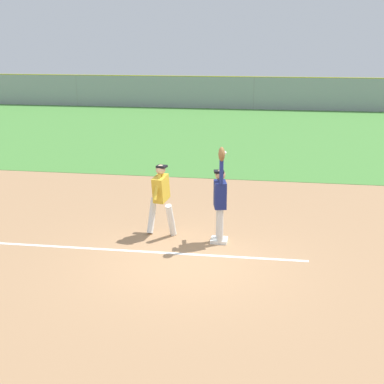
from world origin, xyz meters
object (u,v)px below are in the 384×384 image
(first_base, at_px, (219,240))
(parked_car_blue, at_px, (327,95))
(parked_car_black, at_px, (252,94))
(fielder, at_px, (220,196))
(baseball, at_px, (225,153))
(runner, at_px, (161,195))
(parked_car_green, at_px, (191,93))

(first_base, xyz_separation_m, parked_car_blue, (4.57, 28.78, 0.63))
(parked_car_black, bearing_deg, fielder, -85.26)
(baseball, height_order, parked_car_blue, baseball)
(parked_car_black, bearing_deg, baseball, -85.11)
(runner, distance_m, baseball, 1.84)
(fielder, bearing_deg, runner, -23.60)
(runner, relative_size, parked_car_blue, 0.38)
(parked_car_green, bearing_deg, first_base, -73.01)
(parked_car_green, bearing_deg, fielder, -73.01)
(fielder, height_order, baseball, fielder)
(runner, bearing_deg, baseball, 9.09)
(first_base, relative_size, parked_car_green, 0.08)
(fielder, height_order, runner, fielder)
(runner, height_order, parked_car_black, runner)
(parked_car_green, bearing_deg, runner, -75.67)
(parked_car_blue, bearing_deg, baseball, -96.52)
(first_base, relative_size, baseball, 5.14)
(parked_car_black, height_order, parked_car_blue, same)
(first_base, bearing_deg, parked_car_green, 100.80)
(runner, distance_m, parked_car_black, 28.08)
(runner, relative_size, baseball, 23.24)
(baseball, height_order, parked_car_black, baseball)
(first_base, distance_m, baseball, 2.03)
(parked_car_blue, bearing_deg, parked_car_green, -178.74)
(first_base, xyz_separation_m, fielder, (0.01, -0.04, 1.08))
(first_base, height_order, parked_car_black, parked_car_black)
(runner, xyz_separation_m, parked_car_green, (-4.11, 28.73, -0.32))
(fielder, height_order, parked_car_green, fielder)
(first_base, height_order, fielder, fielder)
(fielder, distance_m, runner, 1.46)
(runner, distance_m, parked_car_blue, 29.15)
(first_base, xyz_separation_m, runner, (-1.42, 0.25, 0.96))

